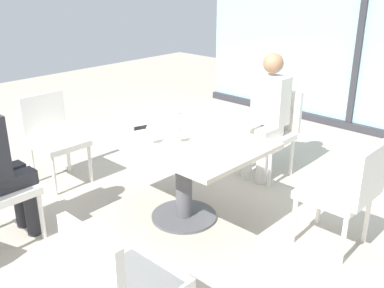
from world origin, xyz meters
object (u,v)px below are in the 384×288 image
at_px(chair_near_window, 272,127).
at_px(coffee_cup, 130,125).
at_px(wine_glass_1, 177,127).
at_px(cell_phone_on_table, 141,128).
at_px(wine_glass_0, 149,129).
at_px(wine_glass_2, 169,118).
at_px(dining_table_main, 184,158).
at_px(chair_far_right, 348,189).
at_px(wine_glass_3, 176,102).
at_px(chair_side_end, 53,133).
at_px(chair_front_right, 119,282).
at_px(person_near_window, 267,111).

xyz_separation_m(chair_near_window, coffee_cup, (-0.46, -1.46, 0.28)).
distance_m(wine_glass_1, cell_phone_on_table, 0.50).
bearing_deg(cell_phone_on_table, wine_glass_0, -15.20).
height_order(wine_glass_1, coffee_cup, wine_glass_1).
bearing_deg(coffee_cup, wine_glass_2, 31.78).
height_order(dining_table_main, chair_near_window, chair_near_window).
bearing_deg(coffee_cup, wine_glass_0, -16.99).
xyz_separation_m(chair_near_window, cell_phone_on_table, (-0.44, -1.36, 0.24)).
height_order(coffee_cup, cell_phone_on_table, coffee_cup).
height_order(chair_near_window, coffee_cup, chair_near_window).
bearing_deg(wine_glass_1, chair_far_right, 28.82).
bearing_deg(chair_far_right, wine_glass_0, -147.81).
bearing_deg(wine_glass_3, chair_side_end, -144.05).
bearing_deg(chair_near_window, wine_glass_2, -97.45).
bearing_deg(wine_glass_1, coffee_cup, -173.13).
bearing_deg(wine_glass_3, wine_glass_0, -60.41).
bearing_deg(chair_front_right, wine_glass_2, 126.69).
xyz_separation_m(wine_glass_1, cell_phone_on_table, (-0.48, 0.04, -0.13)).
bearing_deg(cell_phone_on_table, chair_side_end, -149.62).
distance_m(chair_front_right, cell_phone_on_table, 1.74).
height_order(chair_far_right, coffee_cup, chair_far_right).
xyz_separation_m(chair_front_right, coffee_cup, (-1.25, 1.11, 0.28)).
xyz_separation_m(chair_near_window, person_near_window, (-0.00, -0.11, 0.20)).
bearing_deg(dining_table_main, wine_glass_1, -69.04).
relative_size(wine_glass_0, wine_glass_3, 1.00).
bearing_deg(chair_front_right, cell_phone_on_table, 135.48).
height_order(chair_side_end, chair_front_right, same).
height_order(chair_far_right, wine_glass_1, wine_glass_1).
relative_size(wine_glass_0, cell_phone_on_table, 1.28).
relative_size(chair_side_end, coffee_cup, 9.67).
bearing_deg(wine_glass_3, chair_front_right, -52.90).
relative_size(wine_glass_0, wine_glass_2, 1.00).
relative_size(chair_front_right, wine_glass_2, 4.70).
distance_m(wine_glass_1, wine_glass_2, 0.24).
xyz_separation_m(person_near_window, cell_phone_on_table, (-0.44, -1.25, 0.03)).
distance_m(chair_near_window, person_near_window, 0.23).
relative_size(person_near_window, cell_phone_on_table, 8.75).
relative_size(chair_near_window, chair_far_right, 1.00).
distance_m(dining_table_main, person_near_window, 1.19).
distance_m(wine_glass_1, wine_glass_3, 0.72).
xyz_separation_m(dining_table_main, coffee_cup, (-0.46, -0.18, 0.22)).
bearing_deg(chair_near_window, wine_glass_1, -88.18).
bearing_deg(person_near_window, dining_table_main, -90.00).
relative_size(chair_far_right, wine_glass_2, 4.70).
bearing_deg(chair_near_window, chair_far_right, -33.38).
distance_m(dining_table_main, wine_glass_2, 0.35).
height_order(dining_table_main, wine_glass_1, wine_glass_1).
height_order(chair_near_window, chair_front_right, same).
distance_m(dining_table_main, chair_front_right, 1.51).
xyz_separation_m(person_near_window, wine_glass_2, (-0.17, -1.17, 0.16)).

